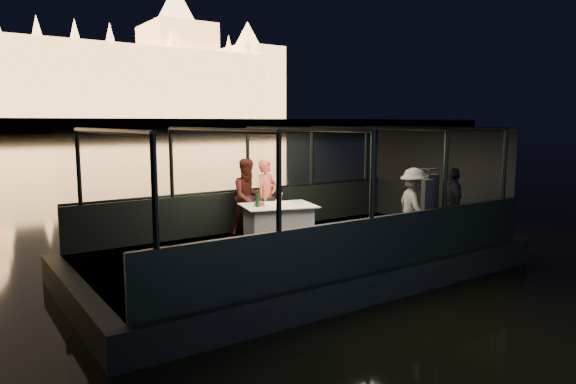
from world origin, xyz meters
TOP-DOWN VIEW (x-y plane):
  - boat_hull at (0.00, 0.00)m, footprint 8.60×4.40m
  - boat_deck at (0.00, 0.00)m, footprint 8.00×4.00m
  - gunwale_port at (0.00, 2.00)m, footprint 8.00×0.08m
  - gunwale_starboard at (0.00, -2.00)m, footprint 8.00×0.08m
  - cabin_glass_port at (0.00, 2.00)m, footprint 8.00×0.02m
  - cabin_glass_starboard at (0.00, -2.00)m, footprint 8.00×0.02m
  - cabin_roof_glass at (0.00, 0.00)m, footprint 8.00×4.00m
  - end_wall_fore at (-4.00, 0.00)m, footprint 0.02×4.00m
  - end_wall_aft at (4.00, 0.00)m, footprint 0.02×4.00m
  - canopy_ribs at (0.00, 0.00)m, footprint 8.00×4.00m
  - dining_table_central at (-0.09, 0.62)m, footprint 1.67×1.39m
  - chair_port_left at (-0.13, 1.37)m, footprint 0.46×0.46m
  - chair_port_right at (0.10, 1.12)m, footprint 0.47×0.47m
  - coat_stand at (1.66, -1.75)m, footprint 0.54×0.48m
  - person_woman_coral at (0.20, 1.53)m, footprint 0.68×0.55m
  - person_man_maroon at (-0.25, 1.54)m, footprint 0.83×0.66m
  - passenger_stripe at (1.99, -1.10)m, footprint 0.93×1.15m
  - passenger_dark at (2.85, -1.37)m, footprint 0.84×0.95m
  - wine_bottle at (-0.56, 0.65)m, footprint 0.08×0.08m
  - bread_basket at (-0.46, 0.75)m, footprint 0.26×0.26m
  - amber_candle at (0.04, 0.86)m, footprint 0.06×0.06m
  - plate_near at (0.42, 0.69)m, footprint 0.33×0.33m
  - plate_far at (-0.25, 1.02)m, footprint 0.30×0.30m
  - wine_glass_white at (-0.42, 0.59)m, footprint 0.08×0.08m
  - wine_glass_red at (0.26, 1.03)m, footprint 0.06×0.06m

SIDE VIEW (x-z plane):
  - boat_hull at x=0.00m, z-range -0.50..0.50m
  - boat_deck at x=0.00m, z-range 0.46..0.50m
  - dining_table_central at x=-0.09m, z-range 0.50..1.27m
  - gunwale_port at x=0.00m, z-range 0.50..1.40m
  - gunwale_starboard at x=0.00m, z-range 0.50..1.40m
  - chair_port_left at x=-0.13m, z-range 0.54..1.36m
  - chair_port_right at x=0.10m, z-range 0.55..1.35m
  - person_woman_coral at x=0.20m, z-range 0.44..2.06m
  - person_man_maroon at x=-0.25m, z-range 0.42..2.08m
  - plate_near at x=0.42m, z-range 1.27..1.28m
  - plate_far at x=-0.25m, z-range 1.27..1.28m
  - bread_basket at x=-0.46m, z-range 1.26..1.35m
  - amber_candle at x=0.04m, z-range 1.27..1.34m
  - passenger_stripe at x=1.99m, z-range 0.58..2.12m
  - passenger_dark at x=2.85m, z-range 0.59..2.11m
  - wine_glass_white at x=-0.42m, z-range 1.27..1.45m
  - wine_glass_red at x=0.26m, z-range 1.27..1.45m
  - coat_stand at x=1.66m, z-range 0.58..2.22m
  - wine_bottle at x=-0.56m, z-range 1.25..1.58m
  - end_wall_fore at x=-4.00m, z-range 0.50..2.80m
  - end_wall_aft at x=4.00m, z-range 0.50..2.80m
  - canopy_ribs at x=0.00m, z-range 0.50..2.80m
  - cabin_glass_port at x=0.00m, z-range 1.40..2.80m
  - cabin_glass_starboard at x=0.00m, z-range 1.40..2.80m
  - cabin_roof_glass at x=0.00m, z-range 2.79..2.81m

